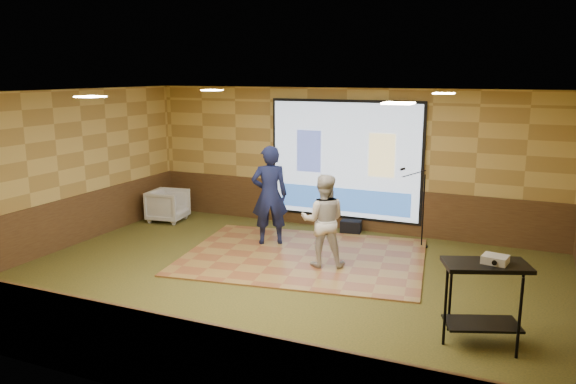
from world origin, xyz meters
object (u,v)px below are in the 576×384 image
at_px(banquet_chair, 168,205).
at_px(projector_screen, 345,161).
at_px(player_left, 270,195).
at_px(duffel_bag, 351,227).
at_px(player_right, 323,221).
at_px(projector, 495,259).
at_px(av_table, 485,286).
at_px(dance_floor, 304,256).
at_px(mic_stand, 420,222).

bearing_deg(banquet_chair, projector_screen, -83.47).
distance_m(player_left, duffel_bag, 2.06).
bearing_deg(player_right, projector, 129.11).
distance_m(av_table, projector, 0.36).
bearing_deg(player_left, av_table, 116.67).
xyz_separation_m(dance_floor, projector, (3.37, -2.17, 1.09)).
xyz_separation_m(dance_floor, av_table, (3.27, -2.20, 0.74)).
bearing_deg(projector, dance_floor, 157.58).
height_order(projector_screen, duffel_bag, projector_screen).
xyz_separation_m(projector_screen, duffel_bag, (0.24, -0.22, -1.34)).
relative_size(player_left, projector, 6.65).
relative_size(projector_screen, av_table, 3.15).
xyz_separation_m(player_left, projector, (4.27, -2.64, 0.11)).
height_order(av_table, banquet_chair, av_table).
bearing_deg(duffel_bag, dance_floor, -98.98).
bearing_deg(av_table, banquet_chair, 154.57).
bearing_deg(player_right, av_table, 127.84).
distance_m(projector_screen, banquet_chair, 4.12).
bearing_deg(player_left, banquet_chair, -44.31).
xyz_separation_m(player_right, projector, (2.87, -1.83, 0.27)).
xyz_separation_m(projector_screen, projector, (3.31, -4.29, -0.37)).
xyz_separation_m(banquet_chair, duffel_bag, (4.09, 0.74, -0.23)).
height_order(projector_screen, banquet_chair, projector_screen).
bearing_deg(dance_floor, projector_screen, 88.38).
bearing_deg(av_table, dance_floor, 146.07).
relative_size(dance_floor, av_table, 4.05).
relative_size(dance_floor, player_left, 2.22).
bearing_deg(mic_stand, projector_screen, 166.86).
relative_size(player_right, projector, 5.53).
bearing_deg(player_left, mic_stand, 170.65).
distance_m(dance_floor, banquet_chair, 3.98).
distance_m(player_right, projector, 3.42).
xyz_separation_m(projector_screen, player_left, (-0.96, -1.66, -0.48)).
relative_size(projector_screen, mic_stand, 2.16).
xyz_separation_m(av_table, banquet_chair, (-7.06, 3.36, -0.40)).
bearing_deg(banquet_chair, av_table, -122.95).
distance_m(dance_floor, player_left, 1.41).
distance_m(projector, banquet_chair, 7.93).
xyz_separation_m(av_table, projector, (0.09, 0.03, 0.35)).
relative_size(dance_floor, mic_stand, 2.78).
xyz_separation_m(projector_screen, player_right, (0.44, -2.46, -0.64)).
height_order(av_table, mic_stand, mic_stand).
xyz_separation_m(projector_screen, banquet_chair, (-3.85, -0.96, -1.12)).
distance_m(player_left, player_right, 1.62).
bearing_deg(dance_floor, player_right, -34.52).
bearing_deg(player_right, projector_screen, -98.29).
distance_m(banquet_chair, duffel_bag, 4.16).
bearing_deg(mic_stand, av_table, -62.36).
bearing_deg(projector, player_left, 158.74).
distance_m(projector_screen, av_table, 5.43).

